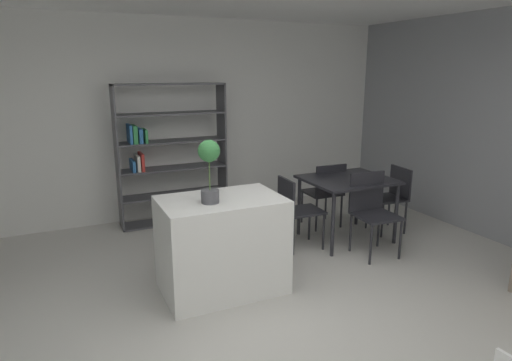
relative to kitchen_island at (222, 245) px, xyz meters
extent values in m
plane|color=beige|center=(0.20, -0.71, -0.46)|extent=(9.28, 9.28, 0.00)
cube|color=silver|center=(0.20, 2.46, 0.93)|extent=(6.75, 0.06, 2.78)
cube|color=white|center=(0.00, 0.00, 0.00)|extent=(1.13, 0.74, 0.92)
cylinder|color=#4C4C51|center=(-0.13, -0.08, 0.52)|extent=(0.16, 0.16, 0.12)
cylinder|color=#476633|center=(-0.13, -0.08, 0.72)|extent=(0.01, 0.01, 0.28)
sphere|color=#34793C|center=(-0.13, -0.08, 0.93)|extent=(0.20, 0.20, 0.20)
cube|color=#4C4C51|center=(-0.64, 2.14, 0.49)|extent=(0.02, 0.35, 1.90)
cube|color=#4C4C51|center=(0.81, 2.14, 0.49)|extent=(0.02, 0.35, 1.90)
cube|color=#4C4C51|center=(0.09, 2.14, 1.43)|extent=(1.47, 0.35, 0.02)
cube|color=#4C4C51|center=(0.09, 2.14, -0.45)|extent=(1.47, 0.35, 0.02)
cube|color=#4C4C51|center=(0.09, 2.14, -0.06)|extent=(1.43, 0.35, 0.02)
cube|color=#4C4C51|center=(0.09, 2.14, 0.31)|extent=(1.43, 0.35, 0.02)
cube|color=#4C4C51|center=(0.09, 2.14, 0.68)|extent=(1.43, 0.35, 0.02)
cube|color=#4C4C51|center=(0.09, 2.14, 1.05)|extent=(1.43, 0.35, 0.02)
cube|color=#2D6BAD|center=(-0.45, 2.14, 0.39)|extent=(0.04, 0.29, 0.15)
cube|color=silver|center=(-0.38, 2.14, 0.42)|extent=(0.04, 0.29, 0.21)
cube|color=red|center=(-0.33, 2.14, 0.43)|extent=(0.04, 0.29, 0.23)
cube|color=#2D6BAD|center=(-0.46, 2.14, 0.81)|extent=(0.03, 0.29, 0.24)
cube|color=#338E4C|center=(-0.40, 2.14, 0.81)|extent=(0.05, 0.29, 0.23)
cube|color=#2D6BAD|center=(-0.33, 2.14, 0.78)|extent=(0.05, 0.29, 0.19)
cube|color=#338E4C|center=(-0.26, 2.14, 0.78)|extent=(0.03, 0.29, 0.17)
cube|color=#232328|center=(1.87, 0.58, 0.31)|extent=(1.04, 0.87, 0.03)
cylinder|color=#232328|center=(1.41, 0.21, -0.08)|extent=(0.04, 0.04, 0.75)
cylinder|color=#232328|center=(2.33, 0.21, -0.08)|extent=(0.04, 0.04, 0.75)
cylinder|color=#232328|center=(1.41, 0.96, -0.08)|extent=(0.04, 0.04, 0.75)
cylinder|color=#232328|center=(2.33, 0.96, -0.08)|extent=(0.04, 0.04, 0.75)
cube|color=#232328|center=(1.87, 1.14, 0.00)|extent=(0.46, 0.45, 0.03)
cube|color=#232328|center=(1.86, 0.93, 0.22)|extent=(0.45, 0.04, 0.41)
cylinder|color=#232328|center=(2.07, 1.33, -0.23)|extent=(0.03, 0.03, 0.45)
cylinder|color=#232328|center=(1.68, 1.34, -0.23)|extent=(0.03, 0.03, 0.45)
cylinder|color=#232328|center=(2.06, 0.94, -0.23)|extent=(0.03, 0.03, 0.45)
cylinder|color=#232328|center=(1.67, 0.95, -0.23)|extent=(0.03, 0.03, 0.45)
cube|color=#232328|center=(2.51, 0.58, -0.01)|extent=(0.45, 0.44, 0.03)
cube|color=#232328|center=(2.70, 0.56, 0.20)|extent=(0.07, 0.41, 0.39)
cylinder|color=#232328|center=(2.35, 0.77, -0.24)|extent=(0.03, 0.03, 0.44)
cylinder|color=#232328|center=(2.32, 0.43, -0.24)|extent=(0.03, 0.03, 0.44)
cylinder|color=#232328|center=(2.70, 0.74, -0.24)|extent=(0.03, 0.03, 0.44)
cylinder|color=#232328|center=(2.67, 0.39, -0.24)|extent=(0.03, 0.03, 0.44)
cube|color=#232328|center=(1.23, 0.58, 0.00)|extent=(0.48, 0.42, 0.03)
cube|color=#232328|center=(1.01, 0.59, 0.21)|extent=(0.05, 0.40, 0.40)
cylinder|color=#232328|center=(1.42, 0.40, -0.24)|extent=(0.03, 0.03, 0.44)
cylinder|color=#232328|center=(1.43, 0.74, -0.24)|extent=(0.03, 0.03, 0.44)
cylinder|color=#232328|center=(1.02, 0.42, -0.24)|extent=(0.03, 0.03, 0.44)
cylinder|color=#232328|center=(1.04, 0.76, -0.24)|extent=(0.03, 0.03, 0.44)
cube|color=#232328|center=(1.87, 0.03, 0.01)|extent=(0.48, 0.48, 0.03)
cube|color=#232328|center=(1.88, 0.24, 0.25)|extent=(0.45, 0.06, 0.45)
cylinder|color=#232328|center=(1.66, -0.16, -0.23)|extent=(0.03, 0.03, 0.46)
cylinder|color=#232328|center=(2.05, -0.18, -0.23)|extent=(0.03, 0.03, 0.46)
cylinder|color=#232328|center=(1.68, 0.23, -0.23)|extent=(0.03, 0.03, 0.46)
cylinder|color=#232328|center=(2.08, 0.21, -0.23)|extent=(0.03, 0.03, 0.46)
camera|label=1|loc=(-1.33, -3.66, 1.61)|focal=30.73mm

